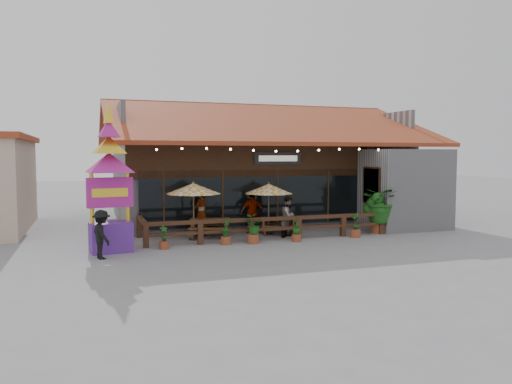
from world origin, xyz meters
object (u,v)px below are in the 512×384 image
object	(u,v)px
picnic_table_left	(209,225)
tropical_plant	(378,202)
umbrella_right	(269,189)
pedestrian	(102,234)
thai_sign_tower	(109,167)
umbrella_left	(193,189)
picnic_table_right	(278,223)

from	to	relation	value
picnic_table_left	tropical_plant	world-z (taller)	tropical_plant
umbrella_right	pedestrian	world-z (taller)	umbrella_right
thai_sign_tower	pedestrian	world-z (taller)	thai_sign_tower
umbrella_right	picnic_table_left	xyz separation A→B (m)	(-2.50, 0.16, -1.42)
umbrella_left	tropical_plant	bearing A→B (deg)	-6.23
umbrella_right	pedestrian	xyz separation A→B (m)	(-6.77, -2.83, -1.14)
thai_sign_tower	pedestrian	bearing A→B (deg)	-106.39
pedestrian	picnic_table_left	bearing A→B (deg)	-72.47
umbrella_left	tropical_plant	world-z (taller)	tropical_plant
tropical_plant	picnic_table_left	bearing A→B (deg)	170.27
picnic_table_left	tropical_plant	distance (m)	7.27
umbrella_left	tropical_plant	xyz separation A→B (m)	(7.84, -0.86, -0.68)
picnic_table_left	thai_sign_tower	size ratio (longest dim) A/B	0.34
picnic_table_left	thai_sign_tower	distance (m)	5.00
umbrella_right	tropical_plant	bearing A→B (deg)	-12.90
picnic_table_left	umbrella_left	bearing A→B (deg)	-153.11
umbrella_right	tropical_plant	distance (m)	4.77
tropical_plant	umbrella_left	bearing A→B (deg)	173.77
umbrella_left	picnic_table_right	size ratio (longest dim) A/B	1.59
umbrella_right	picnic_table_right	size ratio (longest dim) A/B	1.40
thai_sign_tower	pedestrian	xyz separation A→B (m)	(-0.33, -1.13, -2.16)
umbrella_right	picnic_table_left	distance (m)	2.88
picnic_table_right	umbrella_left	bearing A→B (deg)	-175.89
umbrella_left	umbrella_right	world-z (taller)	umbrella_left
picnic_table_right	thai_sign_tower	xyz separation A→B (m)	(-6.89, -1.77, 2.49)
umbrella_right	thai_sign_tower	size ratio (longest dim) A/B	0.43
umbrella_left	thai_sign_tower	bearing A→B (deg)	-154.98
umbrella_right	tropical_plant	world-z (taller)	tropical_plant
picnic_table_left	picnic_table_right	size ratio (longest dim) A/B	1.12
picnic_table_right	tropical_plant	size ratio (longest dim) A/B	0.73
tropical_plant	picnic_table_right	bearing A→B (deg)	164.98
umbrella_left	picnic_table_left	distance (m)	1.71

